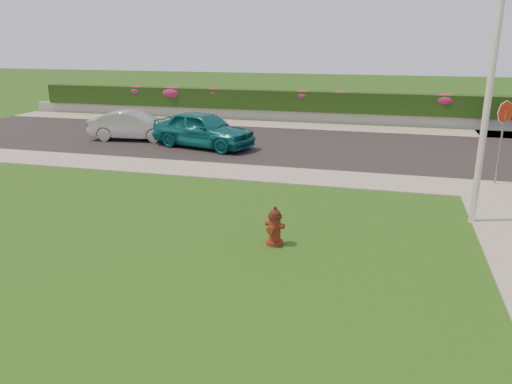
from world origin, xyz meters
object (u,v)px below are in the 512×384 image
(sedan_teal, at_px, (203,129))
(sedan_silver, at_px, (134,125))
(utility_pole, at_px, (488,100))
(stop_sign, at_px, (504,122))
(fire_hydrant, at_px, (275,227))

(sedan_teal, height_order, sedan_silver, sedan_teal)
(sedan_teal, bearing_deg, utility_pole, -109.61)
(sedan_silver, bearing_deg, stop_sign, -110.45)
(sedan_teal, relative_size, utility_pole, 0.73)
(fire_hydrant, relative_size, sedan_silver, 0.23)
(sedan_teal, height_order, stop_sign, stop_sign)
(utility_pole, xyz_separation_m, stop_sign, (1.20, 3.85, -1.09))
(stop_sign, bearing_deg, sedan_silver, 145.50)
(sedan_silver, distance_m, stop_sign, 15.08)
(sedan_silver, relative_size, stop_sign, 1.48)
(sedan_teal, bearing_deg, stop_sign, -89.77)
(sedan_teal, height_order, utility_pole, utility_pole)
(sedan_teal, bearing_deg, sedan_silver, 93.75)
(fire_hydrant, relative_size, stop_sign, 0.34)
(fire_hydrant, xyz_separation_m, sedan_silver, (-8.88, 10.09, 0.26))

